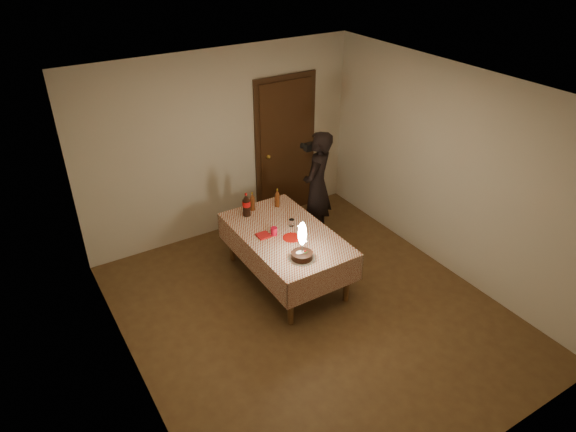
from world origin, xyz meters
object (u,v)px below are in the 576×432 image
object	(u,v)px
amber_bottle_right	(277,198)
dining_table	(286,239)
birthday_cake	(302,248)
red_cup	(274,231)
photographer	(317,186)
clear_cup	(292,223)
amber_bottle_left	(252,202)
red_plate	(292,238)
cola_bottle	(246,205)

from	to	relation	value
amber_bottle_right	dining_table	bearing A→B (deg)	-111.91
birthday_cake	red_cup	size ratio (longest dim) A/B	4.73
birthday_cake	photographer	world-z (taller)	photographer
red_cup	clear_cup	distance (m)	0.29
dining_table	amber_bottle_left	bearing A→B (deg)	95.96
red_cup	amber_bottle_right	distance (m)	0.70
dining_table	amber_bottle_left	size ratio (longest dim) A/B	6.75
dining_table	red_cup	xyz separation A→B (m)	(-0.14, 0.04, 0.14)
amber_bottle_right	photographer	world-z (taller)	photographer
dining_table	clear_cup	size ratio (longest dim) A/B	19.11
red_plate	amber_bottle_right	xyz separation A→B (m)	(0.25, 0.75, 0.11)
cola_bottle	birthday_cake	bearing A→B (deg)	-86.14
dining_table	cola_bottle	bearing A→B (deg)	108.15
amber_bottle_right	amber_bottle_left	bearing A→B (deg)	164.22
red_plate	cola_bottle	xyz separation A→B (m)	(-0.21, 0.76, 0.15)
cola_bottle	amber_bottle_left	world-z (taller)	cola_bottle
dining_table	birthday_cake	distance (m)	0.61
dining_table	red_plate	world-z (taller)	red_plate
dining_table	amber_bottle_right	distance (m)	0.70
clear_cup	amber_bottle_left	world-z (taller)	amber_bottle_left
dining_table	photographer	bearing A→B (deg)	35.59
red_plate	amber_bottle_left	xyz separation A→B (m)	(-0.08, 0.84, 0.11)
cola_bottle	amber_bottle_right	bearing A→B (deg)	-0.69
birthday_cake	amber_bottle_left	xyz separation A→B (m)	(0.05, 1.26, -0.02)
photographer	amber_bottle_right	bearing A→B (deg)	-177.98
birthday_cake	amber_bottle_right	xyz separation A→B (m)	(0.37, 1.17, -0.02)
birthday_cake	photographer	bearing A→B (deg)	49.37
amber_bottle_left	photographer	distance (m)	0.97
red_plate	amber_bottle_right	size ratio (longest dim) A/B	0.86
red_cup	photographer	xyz separation A→B (m)	(1.04, 0.60, 0.06)
birthday_cake	red_cup	world-z (taller)	birthday_cake
red_plate	photographer	world-z (taller)	photographer
birthday_cake	amber_bottle_right	world-z (taller)	birthday_cake
photographer	red_plate	bearing A→B (deg)	-139.13
red_plate	cola_bottle	distance (m)	0.80
red_cup	amber_bottle_left	size ratio (longest dim) A/B	0.39
amber_bottle_right	clear_cup	bearing A→B (deg)	-101.16
amber_bottle_right	photographer	bearing A→B (deg)	2.02
red_plate	amber_bottle_left	world-z (taller)	amber_bottle_left
red_cup	cola_bottle	distance (m)	0.60
clear_cup	birthday_cake	bearing A→B (deg)	-112.68
amber_bottle_right	red_cup	bearing A→B (deg)	-123.93
birthday_cake	amber_bottle_right	size ratio (longest dim) A/B	1.85
red_plate	cola_bottle	world-z (taller)	cola_bottle
cola_bottle	amber_bottle_left	xyz separation A→B (m)	(0.13, 0.09, -0.03)
red_cup	cola_bottle	xyz separation A→B (m)	(-0.06, 0.59, 0.10)
birthday_cake	photographer	xyz separation A→B (m)	(1.02, 1.19, -0.02)
clear_cup	amber_bottle_left	bearing A→B (deg)	109.95
clear_cup	cola_bottle	xyz separation A→B (m)	(-0.35, 0.52, 0.11)
cola_bottle	amber_bottle_left	bearing A→B (deg)	33.32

